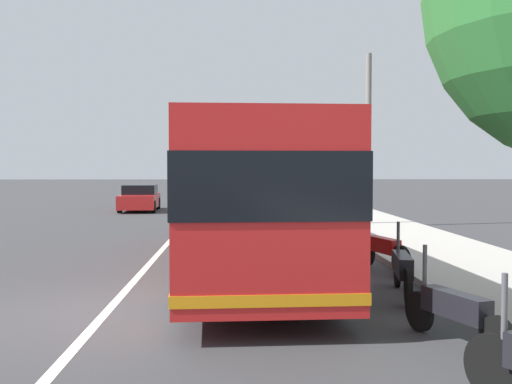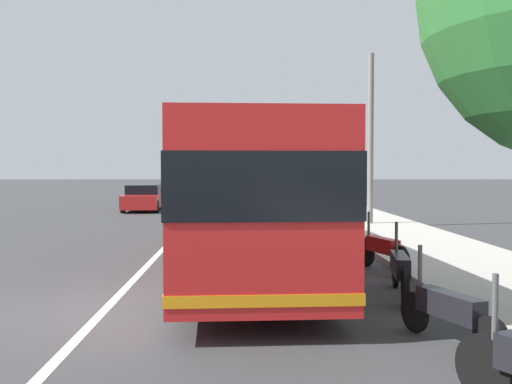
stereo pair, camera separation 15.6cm
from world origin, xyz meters
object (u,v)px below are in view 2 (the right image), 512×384
at_px(motorcycle_by_tree, 449,312).
at_px(car_side_street, 242,186).
at_px(motorcycle_nearest_curb, 400,269).
at_px(car_ahead_same_lane, 243,185).
at_px(motorcycle_mid_row, 382,250).
at_px(utility_pole, 371,140).
at_px(car_behind_bus, 143,198).
at_px(car_far_distant, 259,203).
at_px(coach_bus, 243,192).

relative_size(motorcycle_by_tree, car_side_street, 0.42).
relative_size(motorcycle_nearest_curb, car_ahead_same_lane, 0.54).
distance_m(motorcycle_mid_row, utility_pole, 10.74).
xyz_separation_m(car_behind_bus, car_side_street, (20.05, -5.28, 0.04)).
xyz_separation_m(motorcycle_by_tree, car_ahead_same_lane, (49.85, 2.53, 0.22)).
relative_size(motorcycle_by_tree, car_far_distant, 0.43).
xyz_separation_m(motorcycle_nearest_curb, car_behind_bus, (21.79, 8.05, 0.17)).
bearing_deg(motorcycle_nearest_curb, car_side_street, 13.06).
relative_size(coach_bus, utility_pole, 1.84).
bearing_deg(car_behind_bus, motorcycle_mid_row, 20.81).
xyz_separation_m(motorcycle_by_tree, car_far_distant, (18.85, 1.90, 0.30)).
xyz_separation_m(motorcycle_nearest_curb, motorcycle_mid_row, (2.62, -0.29, -0.01)).
xyz_separation_m(motorcycle_by_tree, motorcycle_nearest_curb, (3.02, -0.16, 0.04)).
bearing_deg(utility_pole, motorcycle_nearest_curb, 170.28).
distance_m(motorcycle_nearest_curb, motorcycle_mid_row, 2.63).
bearing_deg(motorcycle_by_tree, car_ahead_same_lane, -16.11).
relative_size(motorcycle_nearest_curb, motorcycle_mid_row, 1.13).
bearing_deg(motorcycle_mid_row, car_side_street, -11.86).
bearing_deg(motorcycle_nearest_curb, motorcycle_by_tree, -173.73).
bearing_deg(car_behind_bus, utility_pole, 45.98).
bearing_deg(coach_bus, car_ahead_same_lane, -2.61).
relative_size(motorcycle_by_tree, motorcycle_nearest_curb, 0.84).
xyz_separation_m(car_behind_bus, utility_pole, (-9.00, -10.24, 2.70)).
bearing_deg(car_far_distant, motorcycle_mid_row, -165.85).
bearing_deg(car_ahead_same_lane, car_far_distant, 179.96).
height_order(coach_bus, car_side_street, coach_bus).
xyz_separation_m(coach_bus, car_far_distant, (12.76, -0.73, -1.00)).
distance_m(motorcycle_mid_row, car_ahead_same_lane, 44.32).
height_order(coach_bus, motorcycle_nearest_curb, coach_bus).
relative_size(motorcycle_mid_row, car_far_distant, 0.46).
xyz_separation_m(motorcycle_nearest_curb, utility_pole, (12.79, -2.19, 2.87)).
distance_m(motorcycle_by_tree, car_ahead_same_lane, 49.92).
bearing_deg(car_far_distant, car_side_street, 5.64).
relative_size(motorcycle_by_tree, utility_pole, 0.30).
bearing_deg(motorcycle_by_tree, utility_pole, -27.46).
height_order(car_behind_bus, car_side_street, car_side_street).
xyz_separation_m(car_far_distant, car_side_street, (26.01, 0.72, -0.04)).
bearing_deg(motorcycle_nearest_curb, utility_pole, -0.45).
height_order(motorcycle_mid_row, car_behind_bus, car_behind_bus).
relative_size(motorcycle_mid_row, car_behind_bus, 0.45).
distance_m(motorcycle_nearest_curb, car_behind_bus, 23.23).
bearing_deg(car_behind_bus, car_side_street, 162.54).
xyz_separation_m(coach_bus, car_behind_bus, (18.72, 5.27, -1.09)).
height_order(motorcycle_nearest_curb, car_ahead_same_lane, car_ahead_same_lane).
bearing_deg(car_behind_bus, motorcycle_nearest_curb, 17.58).
bearing_deg(motorcycle_nearest_curb, car_behind_bus, 29.55).
distance_m(motorcycle_by_tree, car_behind_bus, 26.03).
distance_m(car_side_street, utility_pole, 29.59).
bearing_deg(car_side_street, coach_bus, 176.97).
bearing_deg(car_far_distant, motorcycle_by_tree, -170.18).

